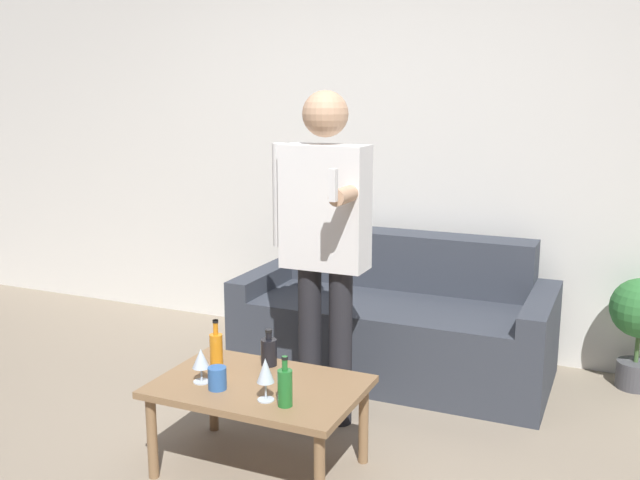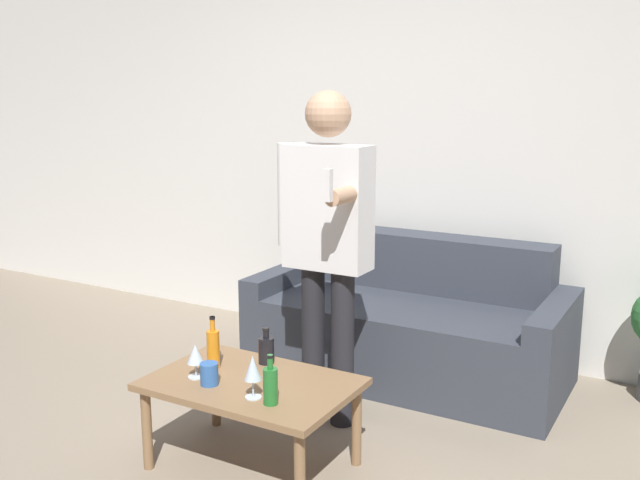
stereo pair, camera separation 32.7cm
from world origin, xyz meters
name	(u,v)px [view 1 (the left image)]	position (x,y,z in m)	size (l,w,h in m)	color
wall_back	(369,135)	(0.00, 2.12, 1.35)	(8.00, 0.06, 2.70)	silver
couch	(396,323)	(0.36, 1.63, 0.29)	(1.77, 0.83, 0.78)	#383D47
coffee_table	(259,394)	(0.18, 0.30, 0.35)	(0.88, 0.58, 0.40)	#8E6B47
bottle_orange	(285,386)	(0.38, 0.15, 0.48)	(0.06, 0.06, 0.21)	#23752D
bottle_green	(216,351)	(-0.06, 0.34, 0.49)	(0.06, 0.06, 0.24)	orange
bottle_dark	(269,351)	(0.12, 0.50, 0.47)	(0.07, 0.07, 0.17)	black
wine_glass_near	(201,360)	(-0.06, 0.21, 0.50)	(0.08, 0.08, 0.15)	silver
wine_glass_far	(265,372)	(0.28, 0.16, 0.52)	(0.07, 0.07, 0.18)	silver
cup_on_table	(217,378)	(0.04, 0.18, 0.45)	(0.08, 0.08, 0.10)	#3366B2
person_standing_front	(324,232)	(0.23, 0.86, 0.96)	(0.48, 0.42, 1.63)	#232328
potted_plant	(640,318)	(1.66, 1.92, 0.41)	(0.33, 0.33, 0.63)	#4C4C51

